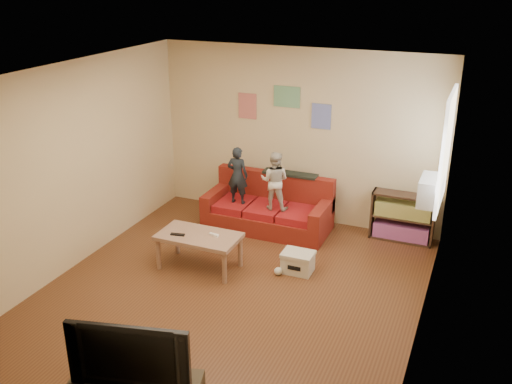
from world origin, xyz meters
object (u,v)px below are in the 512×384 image
at_px(television, 133,349).
at_px(file_box, 298,262).
at_px(sofa, 269,210).
at_px(child_b, 275,181).
at_px(coffee_table, 199,239).
at_px(child_a, 238,175).
at_px(bookshelf, 402,220).

bearing_deg(television, file_box, 68.04).
xyz_separation_m(sofa, child_b, (0.15, -0.16, 0.56)).
height_order(sofa, coffee_table, sofa).
xyz_separation_m(sofa, child_a, (-0.45, -0.16, 0.56)).
bearing_deg(child_b, file_box, 118.84).
bearing_deg(sofa, coffee_table, -103.81).
relative_size(coffee_table, television, 1.01).
height_order(child_b, television, child_b).
bearing_deg(television, coffee_table, 93.25).
xyz_separation_m(sofa, bookshelf, (1.97, 0.33, 0.04)).
xyz_separation_m(coffee_table, file_box, (1.25, 0.40, -0.27)).
bearing_deg(child_a, bookshelf, -171.60).
bearing_deg(file_box, bookshelf, 53.65).
bearing_deg(sofa, file_box, -53.29).
height_order(child_a, coffee_table, child_a).
distance_m(coffee_table, television, 2.79).
relative_size(sofa, child_a, 2.13).
bearing_deg(child_b, coffee_table, 62.22).
height_order(coffee_table, bookshelf, bookshelf).
bearing_deg(bookshelf, file_box, -126.35).
bearing_deg(child_a, file_box, 139.69).
relative_size(child_b, file_box, 2.15).
distance_m(child_b, coffee_table, 1.56).
distance_m(child_b, television, 4.06).
bearing_deg(file_box, child_a, 142.86).
height_order(child_b, bookshelf, child_b).
bearing_deg(bookshelf, sofa, -170.46).
distance_m(child_a, file_box, 1.80).
bearing_deg(coffee_table, television, -73.42).
xyz_separation_m(bookshelf, television, (-1.56, -4.55, 0.42)).
bearing_deg(television, child_a, 88.62).
height_order(file_box, television, television).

